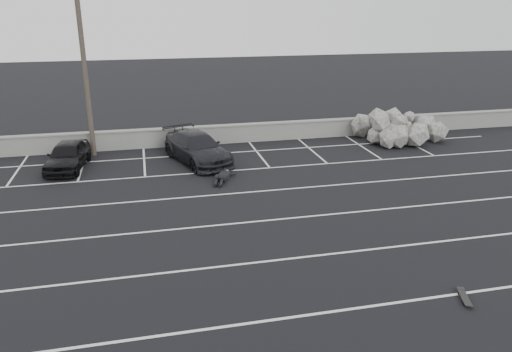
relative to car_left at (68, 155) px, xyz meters
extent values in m
plane|color=black|center=(5.60, -11.09, -0.67)|extent=(120.00, 120.00, 0.00)
cube|color=gray|center=(5.60, 2.91, -0.17)|extent=(50.00, 0.35, 1.00)
cube|color=gray|center=(5.60, 2.91, 0.35)|extent=(50.00, 0.45, 0.08)
cube|color=silver|center=(5.60, -14.09, -0.67)|extent=(36.00, 0.10, 0.01)
cube|color=silver|center=(5.60, -11.09, -0.67)|extent=(36.00, 0.10, 0.01)
cube|color=silver|center=(5.60, -8.09, -0.67)|extent=(36.00, 0.10, 0.01)
cube|color=silver|center=(5.60, -5.09, -0.67)|extent=(36.00, 0.10, 0.01)
cube|color=silver|center=(5.60, -2.09, -0.67)|extent=(36.00, 0.10, 0.01)
cube|color=silver|center=(5.60, 0.91, -0.67)|extent=(36.00, 0.10, 0.01)
cube|color=silver|center=(-2.40, 0.41, -0.67)|extent=(0.10, 5.00, 0.01)
cube|color=silver|center=(0.60, 0.41, -0.67)|extent=(0.10, 5.00, 0.01)
cube|color=silver|center=(3.60, 0.41, -0.67)|extent=(0.10, 5.00, 0.01)
cube|color=silver|center=(6.60, 0.41, -0.67)|extent=(0.10, 5.00, 0.01)
cube|color=silver|center=(9.60, 0.41, -0.67)|extent=(0.10, 5.00, 0.01)
cube|color=silver|center=(12.60, 0.41, -0.67)|extent=(0.10, 5.00, 0.01)
cube|color=silver|center=(15.60, 0.41, -0.67)|extent=(0.10, 5.00, 0.01)
cube|color=silver|center=(18.60, 0.41, -0.67)|extent=(0.10, 5.00, 0.01)
imported|color=black|center=(0.00, 0.00, 0.00)|extent=(2.12, 4.14, 1.35)
imported|color=black|center=(6.26, -0.29, 0.06)|extent=(3.55, 5.42, 1.46)
cylinder|color=#4C4238|center=(1.03, 2.11, 4.06)|extent=(0.25, 0.25, 9.46)
cylinder|color=#242426|center=(17.58, 2.40, -0.29)|extent=(0.48, 0.48, 0.77)
cylinder|color=#242426|center=(17.58, 2.40, 0.11)|extent=(0.53, 0.53, 0.04)
cube|color=black|center=(11.94, -14.38, -0.59)|extent=(0.45, 0.80, 0.02)
cube|color=#242426|center=(12.03, -14.14, -0.63)|extent=(0.17, 0.10, 0.04)
cube|color=#242426|center=(11.85, -14.63, -0.63)|extent=(0.17, 0.10, 0.04)
cylinder|color=black|center=(11.94, -14.11, -0.65)|extent=(0.05, 0.06, 0.06)
cylinder|color=black|center=(12.12, -14.17, -0.65)|extent=(0.05, 0.06, 0.06)
cylinder|color=black|center=(11.77, -14.59, -0.65)|extent=(0.05, 0.06, 0.06)
cylinder|color=black|center=(11.94, -14.66, -0.65)|extent=(0.05, 0.06, 0.06)
camera|label=1|loc=(3.74, -24.57, 7.07)|focal=35.00mm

